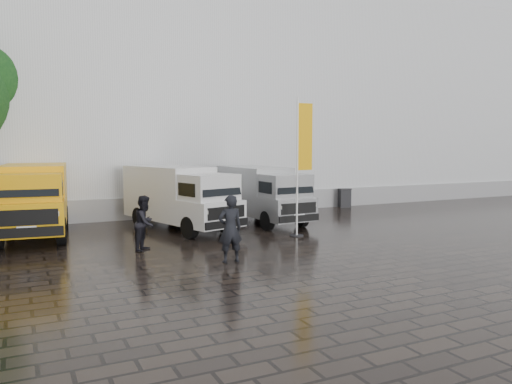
# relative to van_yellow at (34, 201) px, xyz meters

# --- Properties ---
(ground) EXTENTS (120.00, 120.00, 0.00)m
(ground) POSITION_rel_van_yellow_xyz_m (8.10, -5.14, -1.32)
(ground) COLOR black
(ground) RESTS_ON ground
(exhibition_hall) EXTENTS (44.00, 16.00, 12.00)m
(exhibition_hall) POSITION_rel_van_yellow_xyz_m (10.10, 10.86, 4.68)
(exhibition_hall) COLOR silver
(exhibition_hall) RESTS_ON ground
(hall_plinth) EXTENTS (44.00, 0.15, 1.00)m
(hall_plinth) POSITION_rel_van_yellow_xyz_m (10.10, 2.81, -0.82)
(hall_plinth) COLOR gray
(hall_plinth) RESTS_ON ground
(van_yellow) EXTENTS (2.78, 5.93, 2.65)m
(van_yellow) POSITION_rel_van_yellow_xyz_m (0.00, 0.00, 0.00)
(van_yellow) COLOR #E9A10C
(van_yellow) RESTS_ON ground
(van_white) EXTENTS (3.51, 6.12, 2.52)m
(van_white) POSITION_rel_van_yellow_xyz_m (5.33, -0.74, -0.06)
(van_white) COLOR silver
(van_white) RESTS_ON ground
(van_silver) EXTENTS (2.18, 5.67, 2.41)m
(van_silver) POSITION_rel_van_yellow_xyz_m (9.10, -0.56, -0.12)
(van_silver) COLOR #A7AAAC
(van_silver) RESTS_ON ground
(flagpole) EXTENTS (0.88, 0.50, 5.11)m
(flagpole) POSITION_rel_van_yellow_xyz_m (9.01, -3.95, 1.54)
(flagpole) COLOR black
(flagpole) RESTS_ON ground
(wheelie_bin) EXTENTS (0.77, 0.77, 1.03)m
(wheelie_bin) POSITION_rel_van_yellow_xyz_m (15.53, 2.39, -0.81)
(wheelie_bin) COLOR black
(wheelie_bin) RESTS_ON ground
(person_front) EXTENTS (0.75, 0.53, 1.96)m
(person_front) POSITION_rel_van_yellow_xyz_m (4.97, -6.75, -0.34)
(person_front) COLOR black
(person_front) RESTS_ON ground
(person_tent) EXTENTS (1.05, 1.09, 1.77)m
(person_tent) POSITION_rel_van_yellow_xyz_m (3.14, -4.03, -0.44)
(person_tent) COLOR black
(person_tent) RESTS_ON ground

